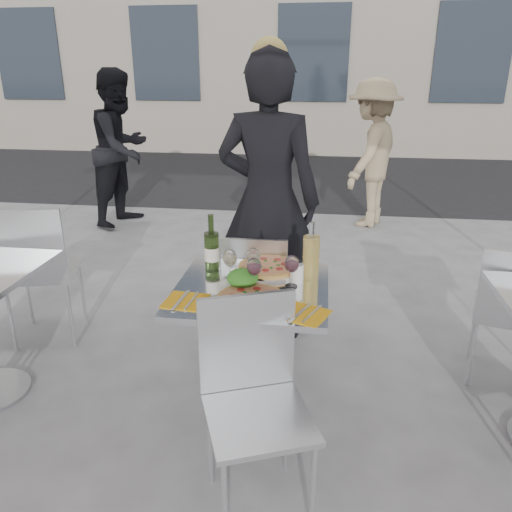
# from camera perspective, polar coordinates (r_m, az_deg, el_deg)

# --- Properties ---
(ground) EXTENTS (80.00, 80.00, 0.00)m
(ground) POSITION_cam_1_polar(r_m,az_deg,el_deg) (2.76, -0.44, -17.90)
(ground) COLOR slate
(street_asphalt) EXTENTS (24.00, 5.00, 0.00)m
(street_asphalt) POSITION_cam_1_polar(r_m,az_deg,el_deg) (8.81, 5.65, 9.27)
(street_asphalt) COLOR black
(street_asphalt) RESTS_ON ground
(main_table) EXTENTS (0.72, 0.72, 0.75)m
(main_table) POSITION_cam_1_polar(r_m,az_deg,el_deg) (2.46, -0.48, -8.02)
(main_table) COLOR #B7BABF
(main_table) RESTS_ON ground
(chair_far) EXTENTS (0.40, 0.41, 0.86)m
(chair_far) POSITION_cam_1_polar(r_m,az_deg,el_deg) (2.91, -0.23, -3.95)
(chair_far) COLOR silver
(chair_far) RESTS_ON ground
(chair_near) EXTENTS (0.52, 0.53, 0.88)m
(chair_near) POSITION_cam_1_polar(r_m,az_deg,el_deg) (2.07, -0.32, -14.73)
(chair_near) COLOR silver
(chair_near) RESTS_ON ground
(side_chair_lfar) EXTENTS (0.53, 0.54, 0.94)m
(side_chair_lfar) POSITION_cam_1_polar(r_m,az_deg,el_deg) (3.44, -23.75, -0.87)
(side_chair_lfar) COLOR silver
(side_chair_lfar) RESTS_ON ground
(woman_diner) EXTENTS (0.73, 0.54, 1.84)m
(woman_diner) POSITION_cam_1_polar(r_m,az_deg,el_deg) (3.22, 1.39, 6.28)
(woman_diner) COLOR black
(woman_diner) RESTS_ON ground
(pedestrian_a) EXTENTS (0.85, 0.98, 1.74)m
(pedestrian_a) POSITION_cam_1_polar(r_m,az_deg,el_deg) (5.99, -15.10, 11.76)
(pedestrian_a) COLOR black
(pedestrian_a) RESTS_ON ground
(pedestrian_b) EXTENTS (0.97, 1.21, 1.64)m
(pedestrian_b) POSITION_cam_1_polar(r_m,az_deg,el_deg) (5.87, 13.04, 11.28)
(pedestrian_b) COLOR tan
(pedestrian_b) RESTS_ON ground
(pizza_near) EXTENTS (0.31, 0.31, 0.02)m
(pizza_near) POSITION_cam_1_polar(r_m,az_deg,el_deg) (2.22, -0.52, -4.89)
(pizza_near) COLOR tan
(pizza_near) RESTS_ON main_table
(pizza_far) EXTENTS (0.34, 0.34, 0.03)m
(pizza_far) POSITION_cam_1_polar(r_m,az_deg,el_deg) (2.55, 1.41, -1.33)
(pizza_far) COLOR white
(pizza_far) RESTS_ON main_table
(salad_plate) EXTENTS (0.22, 0.22, 0.09)m
(salad_plate) POSITION_cam_1_polar(r_m,az_deg,el_deg) (2.36, -1.52, -2.71)
(salad_plate) COLOR white
(salad_plate) RESTS_ON main_table
(wine_bottle) EXTENTS (0.07, 0.08, 0.29)m
(wine_bottle) POSITION_cam_1_polar(r_m,az_deg,el_deg) (2.53, -5.08, 0.77)
(wine_bottle) COLOR #395720
(wine_bottle) RESTS_ON main_table
(carafe) EXTENTS (0.08, 0.08, 0.29)m
(carafe) POSITION_cam_1_polar(r_m,az_deg,el_deg) (2.42, 6.31, -0.07)
(carafe) COLOR #E6CA62
(carafe) RESTS_ON main_table
(sugar_shaker) EXTENTS (0.06, 0.06, 0.11)m
(sugar_shaker) POSITION_cam_1_polar(r_m,az_deg,el_deg) (2.41, 4.73, -1.77)
(sugar_shaker) COLOR white
(sugar_shaker) RESTS_ON main_table
(wineglass_white_a) EXTENTS (0.07, 0.07, 0.16)m
(wineglass_white_a) POSITION_cam_1_polar(r_m,az_deg,el_deg) (2.41, -3.03, -0.31)
(wineglass_white_a) COLOR white
(wineglass_white_a) RESTS_ON main_table
(wineglass_white_b) EXTENTS (0.07, 0.07, 0.16)m
(wineglass_white_b) POSITION_cam_1_polar(r_m,az_deg,el_deg) (2.42, -0.30, -0.18)
(wineglass_white_b) COLOR white
(wineglass_white_b) RESTS_ON main_table
(wineglass_red_a) EXTENTS (0.07, 0.07, 0.16)m
(wineglass_red_a) POSITION_cam_1_polar(r_m,az_deg,el_deg) (2.29, -0.21, -1.37)
(wineglass_red_a) COLOR white
(wineglass_red_a) RESTS_ON main_table
(wineglass_red_b) EXTENTS (0.07, 0.07, 0.16)m
(wineglass_red_b) POSITION_cam_1_polar(r_m,az_deg,el_deg) (2.33, 4.10, -1.04)
(wineglass_red_b) COLOR white
(wineglass_red_b) RESTS_ON main_table
(napkin_left) EXTENTS (0.19, 0.20, 0.01)m
(napkin_left) POSITION_cam_1_polar(r_m,az_deg,el_deg) (2.24, -8.08, -5.07)
(napkin_left) COLOR orange
(napkin_left) RESTS_ON main_table
(napkin_right) EXTENTS (0.24, 0.24, 0.01)m
(napkin_right) POSITION_cam_1_polar(r_m,az_deg,el_deg) (2.12, 5.60, -6.59)
(napkin_right) COLOR orange
(napkin_right) RESTS_ON main_table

